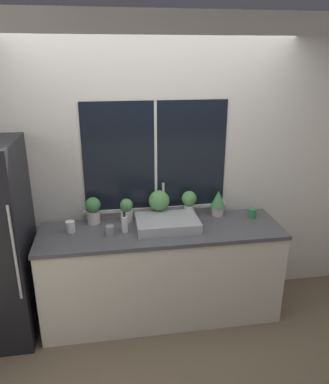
% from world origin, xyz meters
% --- Properties ---
extents(ground_plane, '(14.00, 14.00, 0.00)m').
position_xyz_m(ground_plane, '(0.00, 0.00, 0.00)').
color(ground_plane, brown).
extents(wall_back, '(8.00, 0.09, 2.70)m').
position_xyz_m(wall_back, '(0.00, 0.68, 1.35)').
color(wall_back, silver).
rests_on(wall_back, ground_plane).
extents(wall_right, '(0.06, 7.00, 2.70)m').
position_xyz_m(wall_right, '(2.15, 1.50, 1.35)').
color(wall_right, silver).
rests_on(wall_right, ground_plane).
extents(counter, '(2.16, 0.63, 0.89)m').
position_xyz_m(counter, '(0.00, 0.30, 0.45)').
color(counter, silver).
rests_on(counter, ground_plane).
extents(sink, '(0.55, 0.44, 0.35)m').
position_xyz_m(sink, '(0.06, 0.33, 0.94)').
color(sink, '#ADADB2').
rests_on(sink, counter).
extents(potted_plant_far_left, '(0.14, 0.14, 0.25)m').
position_xyz_m(potted_plant_far_left, '(-0.59, 0.54, 1.02)').
color(potted_plant_far_left, silver).
rests_on(potted_plant_far_left, counter).
extents(potted_plant_left, '(0.12, 0.12, 0.22)m').
position_xyz_m(potted_plant_left, '(-0.29, 0.54, 1.00)').
color(potted_plant_left, silver).
rests_on(potted_plant_left, counter).
extents(potted_plant_center, '(0.19, 0.19, 0.28)m').
position_xyz_m(potted_plant_center, '(0.01, 0.54, 1.06)').
color(potted_plant_center, silver).
rests_on(potted_plant_center, counter).
extents(potted_plant_right, '(0.14, 0.14, 0.26)m').
position_xyz_m(potted_plant_right, '(0.30, 0.54, 1.04)').
color(potted_plant_right, silver).
rests_on(potted_plant_right, counter).
extents(potted_plant_far_right, '(0.14, 0.14, 0.25)m').
position_xyz_m(potted_plant_far_right, '(0.58, 0.54, 1.02)').
color(potted_plant_far_right, silver).
rests_on(potted_plant_far_right, counter).
extents(soap_bottle, '(0.05, 0.05, 0.19)m').
position_xyz_m(soap_bottle, '(-0.32, 0.30, 0.97)').
color(soap_bottle, white).
rests_on(soap_bottle, counter).
extents(mug_green, '(0.07, 0.07, 0.09)m').
position_xyz_m(mug_green, '(0.89, 0.42, 0.93)').
color(mug_green, '#38844C').
rests_on(mug_green, counter).
extents(mug_grey, '(0.07, 0.07, 0.09)m').
position_xyz_m(mug_grey, '(-0.45, 0.25, 0.94)').
color(mug_grey, gray).
rests_on(mug_grey, counter).
extents(mug_white, '(0.08, 0.08, 0.10)m').
position_xyz_m(mug_white, '(-0.79, 0.38, 0.94)').
color(mug_white, white).
rests_on(mug_white, counter).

